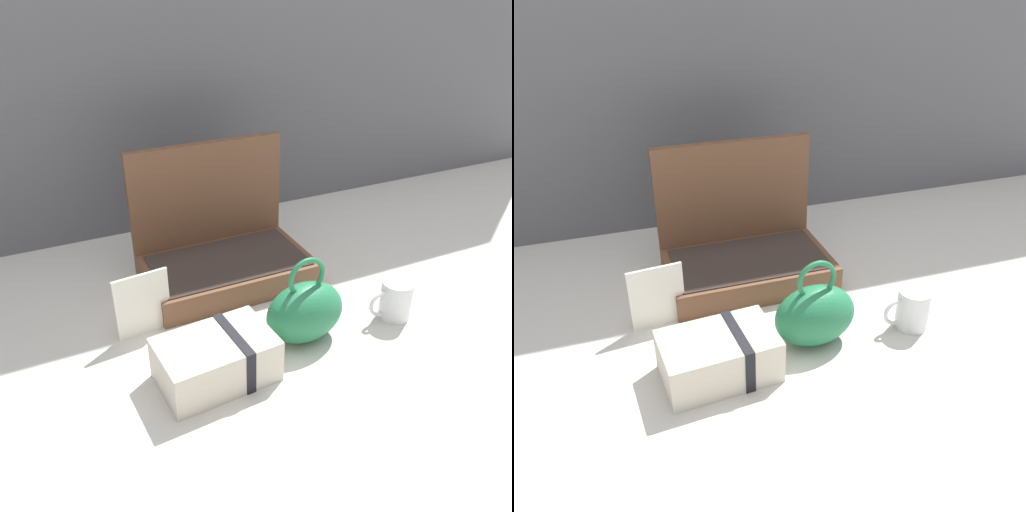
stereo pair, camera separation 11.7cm
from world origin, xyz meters
TOP-DOWN VIEW (x-y plane):
  - ground_plane at (0.00, 0.00)m, footprint 6.00×6.00m
  - open_suitcase at (0.00, 0.19)m, footprint 0.42×0.27m
  - teal_pouch_handbag at (0.06, -0.13)m, footprint 0.19×0.13m
  - cream_toiletry_bag at (-0.16, -0.17)m, footprint 0.24×0.16m
  - coffee_mug at (0.30, -0.15)m, footprint 0.11×0.07m
  - info_card_left at (-0.25, 0.04)m, footprint 0.12×0.02m

SIDE VIEW (x-z plane):
  - ground_plane at x=0.00m, z-range 0.00..0.00m
  - cream_toiletry_bag at x=-0.16m, z-range 0.00..0.10m
  - coffee_mug at x=0.30m, z-range 0.00..0.10m
  - teal_pouch_handbag at x=0.06m, z-range -0.03..0.17m
  - info_card_left at x=-0.25m, z-range 0.00..0.15m
  - open_suitcase at x=0.00m, z-range -0.09..0.25m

